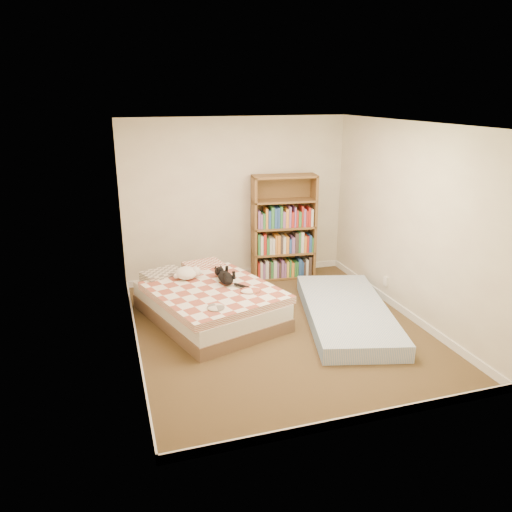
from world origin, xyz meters
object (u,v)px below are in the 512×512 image
object	(u,v)px
floor_mattress	(347,313)
black_cat	(225,277)
white_dog	(187,273)
bed	(209,301)
bookshelf	(283,241)

from	to	relation	value
floor_mattress	black_cat	distance (m)	1.65
black_cat	white_dog	bearing A→B (deg)	142.90
bed	floor_mattress	bearing A→B (deg)	-37.99
bed	bookshelf	world-z (taller)	bookshelf
floor_mattress	bookshelf	bearing A→B (deg)	112.31
bookshelf	black_cat	size ratio (longest dim) A/B	2.37
white_dog	floor_mattress	bearing A→B (deg)	-59.21
bed	floor_mattress	distance (m)	1.81
floor_mattress	white_dog	size ratio (longest dim) A/B	5.27
bookshelf	black_cat	bearing A→B (deg)	-131.19
bookshelf	black_cat	world-z (taller)	bookshelf
floor_mattress	black_cat	world-z (taller)	black_cat
floor_mattress	black_cat	size ratio (longest dim) A/B	3.25
bookshelf	floor_mattress	bearing A→B (deg)	-76.09
black_cat	white_dog	world-z (taller)	black_cat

